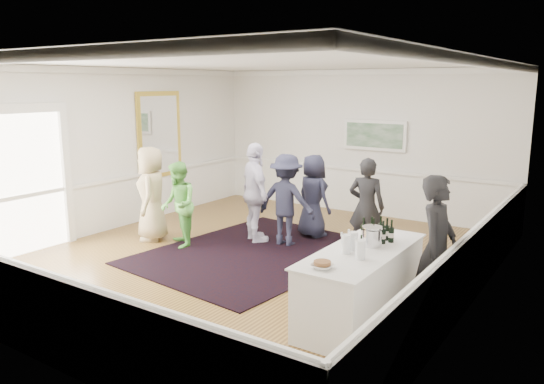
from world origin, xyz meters
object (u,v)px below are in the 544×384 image
Objects in this scene: guest_green at (178,205)px; ice_bucket at (372,237)px; nut_bowl at (322,265)px; serving_table at (362,284)px; bartender at (437,248)px; guest_dark_a at (286,200)px; guest_lilac at (255,193)px; guest_navy at (313,196)px; guest_dark_b at (366,207)px; guest_tan at (151,194)px.

guest_green is 5.91× the size of ice_bucket.
serving_table is at bearing 83.64° from nut_bowl.
guest_green is at bearing 169.51° from ice_bucket.
guest_green is (-4.72, 0.42, -0.14)m from bartender.
guest_dark_a is at bearing 75.74° from guest_green.
guest_lilac is at bearing 69.56° from bartender.
guest_green is 1.93m from guest_dark_a.
bartender reaches higher than nut_bowl.
guest_navy is (-3.04, 2.32, -0.11)m from bartender.
ice_bucket reaches higher than serving_table.
bartender is 1.09× the size of guest_dark_a.
guest_navy is at bearing 120.81° from nut_bowl.
guest_dark_a is at bearing 139.15° from serving_table.
guest_dark_b is 3.36m from nut_bowl.
guest_navy is (0.14, 0.73, -0.04)m from guest_dark_a.
serving_table is 1.26× the size of guest_tan.
guest_lilac is at bearing 150.02° from ice_bucket.
guest_lilac is 7.08× the size of ice_bucket.
bartender is 4.74m from guest_green.
ice_bucket is (2.47, -1.91, 0.18)m from guest_dark_a.
bartender is 1.18× the size of guest_green.
ice_bucket is (0.03, 0.21, 0.56)m from serving_table.
guest_tan is at bearing 57.21° from guest_navy.
serving_table is 3.64m from guest_lilac.
guest_lilac is 1.10× the size of guest_dark_b.
guest_tan reaches higher than serving_table.
guest_green is at bearing 68.26° from guest_navy.
serving_table is 1.20× the size of guest_lilac.
guest_lilac is at bearing 146.95° from serving_table.
guest_dark_b is at bearing 105.76° from nut_bowl.
guest_tan is 6.75× the size of ice_bucket.
guest_tan is at bearing -145.56° from guest_green.
guest_navy is at bearing 131.46° from ice_bucket.
guest_dark_b is at bearing 72.07° from guest_tan.
guest_dark_b is at bearing -176.12° from guest_dark_a.
guest_tan is 3.95m from guest_dark_b.
guest_lilac is 4.06m from nut_bowl.
serving_table is 1.44× the size of guest_green.
guest_tan reaches higher than ice_bucket.
guest_dark_a reaches higher than serving_table.
guest_tan is 4.97m from nut_bowl.
guest_dark_a is at bearing 77.80° from guest_tan.
ice_bucket is (3.05, -1.76, 0.09)m from guest_lilac.
nut_bowl is at bearing 171.71° from guest_lilac.
bartender is 1.14× the size of guest_navy.
serving_table is 4.10m from guest_green.
guest_green is 3.30m from guest_dark_b.
ice_bucket is at bearing 82.00° from serving_table.
bartender is 7.37× the size of nut_bowl.
guest_green is 1.40m from guest_lilac.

